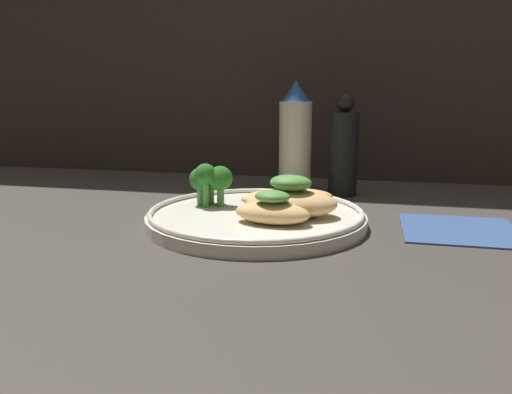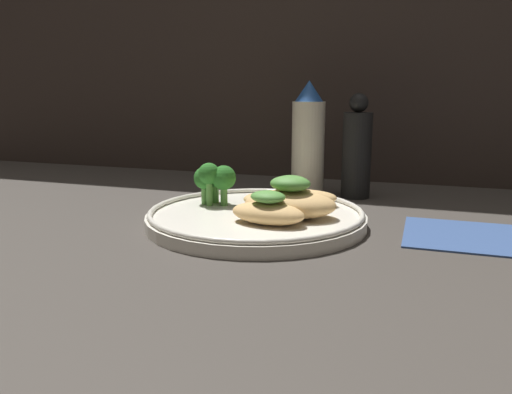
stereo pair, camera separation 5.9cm
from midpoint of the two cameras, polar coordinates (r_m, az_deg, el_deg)
name	(u,v)px [view 2 (the right image)]	position (r cm, az deg, el deg)	size (l,w,h in cm)	color
ground_plane	(256,229)	(59.73, 2.82, -3.69)	(180.00, 180.00, 1.00)	#3D3833
plate	(256,217)	(59.34, 2.84, -2.31)	(26.08, 26.08, 2.00)	silver
grilled_meat_front	(268,211)	(54.38, 4.47, -1.62)	(8.90, 5.39, 3.70)	tan
grilled_meat_middle	(290,202)	(57.28, 6.85, -0.58)	(11.21, 7.48, 4.87)	tan
grilled_meat_back	(290,196)	(62.48, 6.65, 0.12)	(12.94, 9.53, 4.03)	tan
broccoli_bunch	(214,178)	(63.16, -2.21, 2.12)	(5.60, 4.59, 5.50)	#569942
sauce_bottle	(308,141)	(76.74, 8.18, 6.36)	(4.96, 4.96, 17.20)	beige
pepper_grinder	(357,151)	(75.87, 13.65, 5.11)	(4.28, 4.28, 15.36)	black
napkin	(465,235)	(60.48, 25.37, -3.99)	(12.82, 12.82, 0.40)	#334C7F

